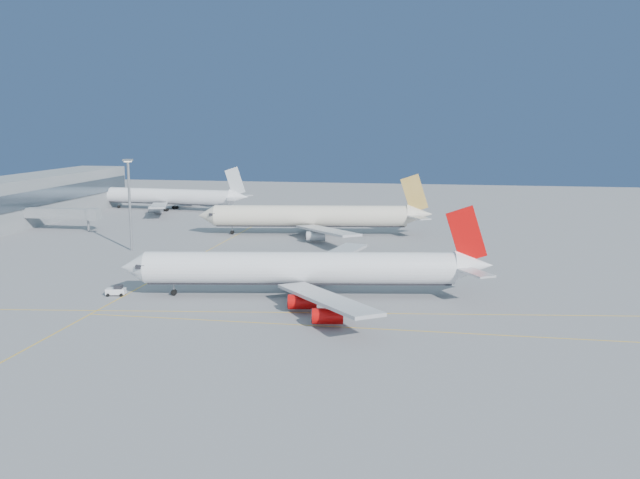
{
  "coord_description": "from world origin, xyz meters",
  "views": [
    {
      "loc": [
        20.14,
        -124.17,
        33.15
      ],
      "look_at": [
        -7.32,
        28.57,
        7.0
      ],
      "focal_mm": 40.0,
      "sensor_mm": 36.0,
      "label": 1
    }
  ],
  "objects": [
    {
      "name": "light_mast",
      "position": [
        -59.36,
        44.38,
        13.78
      ],
      "size": [
        2.02,
        2.02,
        23.35
      ],
      "color": "gray",
      "rests_on": "ground"
    },
    {
      "name": "terminal",
      "position": [
        -114.93,
        85.0,
        7.51
      ],
      "size": [
        18.4,
        110.0,
        15.0
      ],
      "color": "gray",
      "rests_on": "ground"
    },
    {
      "name": "pushback_tug",
      "position": [
        -41.58,
        -0.79,
        0.94
      ],
      "size": [
        3.89,
        2.77,
        2.03
      ],
      "rotation": [
        0.0,
        0.0,
        0.19
      ],
      "color": "white",
      "rests_on": "ground"
    },
    {
      "name": "jet_bridge",
      "position": [
        -93.11,
        72.0,
        5.17
      ],
      "size": [
        23.6,
        3.6,
        6.9
      ],
      "color": "gray",
      "rests_on": "ground"
    },
    {
      "name": "taxiway_lines",
      "position": [
        -14.71,
        6.34,
        0.01
      ],
      "size": [
        118.86,
        140.0,
        0.02
      ],
      "color": "#F1B30D",
      "rests_on": "ground"
    },
    {
      "name": "airliner_etihad",
      "position": [
        -17.48,
        77.59,
        5.43
      ],
      "size": [
        68.23,
        62.45,
        17.84
      ],
      "rotation": [
        0.0,
        0.0,
        0.15
      ],
      "color": "beige",
      "rests_on": "ground"
    },
    {
      "name": "ground",
      "position": [
        0.0,
        0.0,
        0.0
      ],
      "size": [
        500.0,
        500.0,
        0.0
      ],
      "primitive_type": "plane",
      "color": "slate",
      "rests_on": "ground"
    },
    {
      "name": "airliner_virgin",
      "position": [
        -5.57,
        5.33,
        5.26
      ],
      "size": [
        70.56,
        62.75,
        17.45
      ],
      "rotation": [
        0.0,
        0.0,
        0.16
      ],
      "color": "white",
      "rests_on": "ground"
    },
    {
      "name": "airliner_third",
      "position": [
        -80.73,
        124.48,
        5.01
      ],
      "size": [
        61.75,
        56.7,
        16.56
      ],
      "rotation": [
        0.0,
        0.0,
        -0.09
      ],
      "color": "white",
      "rests_on": "ground"
    }
  ]
}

